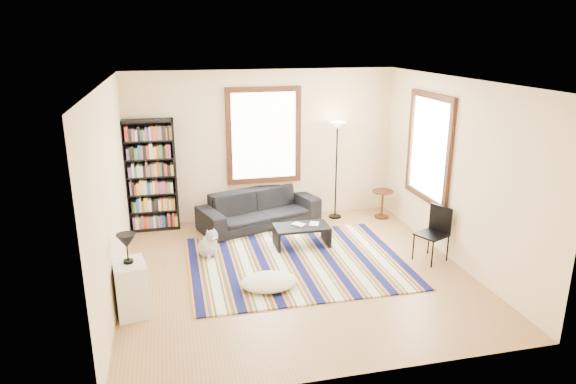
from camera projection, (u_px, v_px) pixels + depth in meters
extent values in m
cube|color=#A7804C|center=(296.00, 275.00, 7.68)|extent=(5.00, 5.00, 0.10)
cube|color=white|center=(297.00, 77.00, 6.83)|extent=(5.00, 5.00, 0.10)
cube|color=beige|center=(263.00, 145.00, 9.63)|extent=(5.00, 0.10, 2.80)
cube|color=beige|center=(361.00, 254.00, 4.88)|extent=(5.00, 0.10, 2.80)
cube|color=beige|center=(107.00, 194.00, 6.70)|extent=(0.10, 5.00, 2.80)
cube|color=beige|center=(458.00, 171.00, 7.81)|extent=(0.10, 5.00, 2.80)
cube|color=white|center=(264.00, 136.00, 9.49)|extent=(1.20, 0.06, 1.60)
cube|color=white|center=(429.00, 148.00, 8.48)|extent=(0.06, 1.20, 1.60)
cube|color=#0D1145|center=(297.00, 262.00, 7.98)|extent=(3.32, 2.65, 0.02)
imported|color=black|center=(259.00, 209.00, 9.44)|extent=(1.53, 2.37, 0.65)
cube|color=black|center=(151.00, 176.00, 9.08)|extent=(0.90, 0.30, 2.00)
cube|color=black|center=(302.00, 236.00, 8.55)|extent=(0.97, 0.63, 0.36)
imported|color=beige|center=(296.00, 226.00, 8.47)|extent=(0.26, 0.25, 0.02)
imported|color=beige|center=(310.00, 224.00, 8.57)|extent=(0.22, 0.25, 0.02)
ellipsoid|color=beige|center=(269.00, 282.00, 7.14)|extent=(0.92, 0.79, 0.20)
cylinder|color=#3F210F|center=(382.00, 204.00, 9.87)|extent=(0.42, 0.42, 0.54)
cube|color=black|center=(432.00, 235.00, 7.94)|extent=(0.55, 0.54, 0.86)
cube|color=white|center=(131.00, 288.00, 6.43)|extent=(0.46, 0.56, 0.70)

